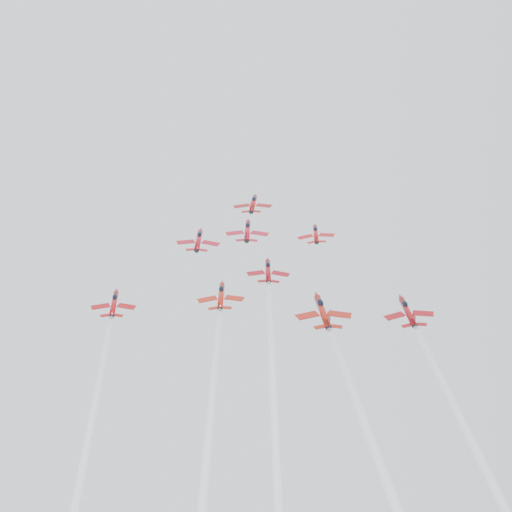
{
  "coord_description": "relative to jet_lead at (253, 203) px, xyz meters",
  "views": [
    {
      "loc": [
        -2.47,
        -144.85,
        113.68
      ],
      "look_at": [
        0.0,
        2.0,
        149.03
      ],
      "focal_mm": 50.0,
      "sensor_mm": 36.0,
      "label": 1
    }
  ],
  "objects": [
    {
      "name": "jet_row2_left",
      "position": [
        -12.38,
        -17.19,
        -14.08
      ],
      "size": [
        9.71,
        11.71,
        9.59
      ],
      "rotation": [
        0.69,
        0.04,
        0.0
      ],
      "color": "#A50F1E"
    },
    {
      "name": "jet_rear_left",
      "position": [
        -6.56,
        -70.8,
        -58.08
      ],
      "size": [
        9.0,
        76.66,
        63.1
      ],
      "rotation": [
        0.69,
        -0.04,
        -0.05
      ],
      "color": "#A91E10"
    },
    {
      "name": "jet_row2_center",
      "position": [
        -1.48,
        -13.07,
        -10.71
      ],
      "size": [
        9.99,
        12.05,
        9.86
      ],
      "rotation": [
        0.69,
        0.02,
        -0.03
      ],
      "color": "#AA1022"
    },
    {
      "name": "jet_rear_farright",
      "position": [
        28.02,
        -76.19,
        -62.49
      ],
      "size": [
        9.25,
        78.79,
        64.85
      ],
      "rotation": [
        0.69,
        -0.09,
        -0.02
      ],
      "color": "maroon"
    },
    {
      "name": "jet_row2_right",
      "position": [
        14.16,
        -14.28,
        -11.71
      ],
      "size": [
        8.53,
        10.28,
        8.42
      ],
      "rotation": [
        0.69,
        -0.07,
        -0.11
      ],
      "color": "#B01011"
    },
    {
      "name": "jet_center",
      "position": [
        2.72,
        -62.07,
        -50.92
      ],
      "size": [
        8.86,
        75.44,
        62.09
      ],
      "rotation": [
        0.69,
        0.02,
        0.01
      ],
      "color": "maroon"
    },
    {
      "name": "jet_lead",
      "position": [
        0.0,
        0.0,
        0.0
      ],
      "size": [
        9.88,
        11.91,
        9.75
      ],
      "rotation": [
        0.69,
        0.01,
        -0.12
      ],
      "color": "maroon"
    },
    {
      "name": "jet_rear_farleft",
      "position": [
        -26.4,
        -70.85,
        -58.12
      ],
      "size": [
        8.37,
        71.33,
        58.71
      ],
      "rotation": [
        0.69,
        -0.02,
        0.08
      ],
      "color": "#A00F12"
    }
  ]
}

